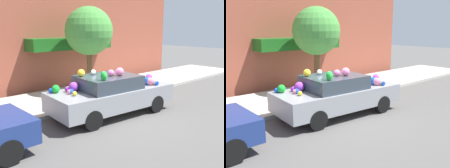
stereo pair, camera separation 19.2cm
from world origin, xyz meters
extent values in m
plane|color=#565451|center=(0.00, 0.00, 0.00)|extent=(60.00, 60.00, 0.00)
cube|color=#B2ADA3|center=(0.00, 2.70, 0.06)|extent=(24.00, 3.20, 0.12)
cube|color=#9E4C38|center=(0.00, 4.95, 3.10)|extent=(18.00, 0.30, 6.20)
cube|color=#195919|center=(1.26, 4.35, 2.18)|extent=(4.32, 0.90, 0.55)
cylinder|color=brown|center=(1.03, 2.66, 1.10)|extent=(0.24, 0.24, 1.95)
sphere|color=#47933D|center=(1.03, 2.66, 2.79)|extent=(2.04, 2.04, 2.04)
cylinder|color=red|center=(2.89, 1.63, 0.40)|extent=(0.20, 0.20, 0.55)
sphere|color=red|center=(2.89, 1.63, 0.73)|extent=(0.18, 0.18, 0.18)
cube|color=gray|center=(0.00, 0.07, 0.62)|extent=(4.44, 2.06, 0.63)
cube|color=#333D47|center=(-0.17, 0.08, 1.15)|extent=(2.05, 1.68, 0.45)
cylinder|color=black|center=(1.40, 0.78, 0.30)|extent=(0.62, 0.22, 0.61)
cylinder|color=black|center=(1.28, -0.83, 0.30)|extent=(0.62, 0.22, 0.61)
cylinder|color=black|center=(-1.28, 0.97, 0.30)|extent=(0.62, 0.22, 0.61)
cylinder|color=black|center=(-1.40, -0.64, 0.30)|extent=(0.62, 0.22, 0.61)
sphere|color=pink|center=(-0.17, -0.07, 1.48)|extent=(0.25, 0.25, 0.21)
sphere|color=blue|center=(1.26, -0.42, 1.07)|extent=(0.37, 0.37, 0.29)
sphere|color=blue|center=(-1.89, 0.84, 1.01)|extent=(0.17, 0.17, 0.16)
ellipsoid|color=#985330|center=(0.90, 0.18, 0.99)|extent=(0.16, 0.17, 0.12)
sphere|color=#B23DB6|center=(1.79, -0.06, 1.06)|extent=(0.33, 0.33, 0.27)
sphere|color=green|center=(-1.77, 0.74, 1.06)|extent=(0.33, 0.33, 0.26)
sphere|color=yellow|center=(-0.93, 0.54, 1.50)|extent=(0.29, 0.29, 0.24)
sphere|color=blue|center=(-1.50, 0.31, 1.01)|extent=(0.22, 0.22, 0.16)
sphere|color=purple|center=(1.92, 0.06, 1.05)|extent=(0.29, 0.29, 0.25)
sphere|color=green|center=(1.01, 0.36, 1.03)|extent=(0.24, 0.24, 0.20)
ellipsoid|color=blue|center=(1.43, -0.72, 1.03)|extent=(0.20, 0.20, 0.20)
ellipsoid|color=brown|center=(-1.26, 0.60, 1.00)|extent=(0.27, 0.24, 0.14)
sphere|color=purple|center=(-1.27, 0.49, 1.09)|extent=(0.44, 0.44, 0.31)
sphere|color=white|center=(1.47, -0.65, 1.06)|extent=(0.28, 0.28, 0.26)
ellipsoid|color=green|center=(-0.78, -0.43, 1.51)|extent=(0.23, 0.25, 0.27)
sphere|color=black|center=(1.40, 0.37, 1.01)|extent=(0.19, 0.19, 0.16)
sphere|color=pink|center=(-1.55, 0.32, 1.00)|extent=(0.21, 0.21, 0.15)
ellipsoid|color=yellow|center=(-1.54, 0.04, 1.00)|extent=(0.20, 0.20, 0.14)
ellipsoid|color=pink|center=(1.29, -0.53, 1.07)|extent=(0.39, 0.39, 0.27)
sphere|color=purple|center=(-1.44, 0.60, 1.01)|extent=(0.22, 0.22, 0.17)
sphere|color=pink|center=(0.09, -0.21, 1.51)|extent=(0.31, 0.31, 0.27)
sphere|color=#98552F|center=(1.46, 0.13, 1.00)|extent=(0.20, 0.20, 0.14)
ellipsoid|color=white|center=(-0.43, 0.54, 1.46)|extent=(0.27, 0.24, 0.17)
cylinder|color=black|center=(-3.97, -0.99, 0.30)|extent=(0.61, 0.18, 0.61)
camera|label=1|loc=(-5.83, -6.34, 2.97)|focal=42.00mm
camera|label=2|loc=(-5.68, -6.46, 2.97)|focal=42.00mm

